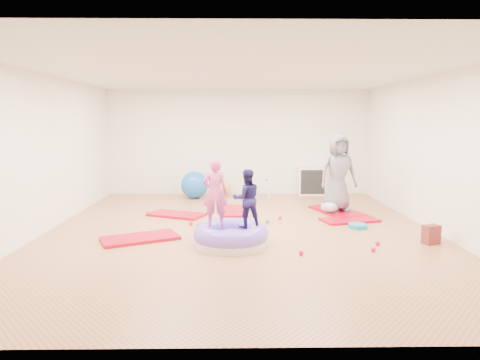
{
  "coord_description": "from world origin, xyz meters",
  "views": [
    {
      "loc": [
        -0.11,
        -7.54,
        2.0
      ],
      "look_at": [
        0.0,
        0.3,
        0.9
      ],
      "focal_mm": 32.0,
      "sensor_mm": 36.0,
      "label": 1
    }
  ],
  "objects": [
    {
      "name": "exercise_ball_orange",
      "position": [
        -0.42,
        3.6,
        0.21
      ],
      "size": [
        0.42,
        0.42,
        0.42
      ],
      "primitive_type": "sphere",
      "color": "gold",
      "rests_on": "ground"
    },
    {
      "name": "inflatable_cushion",
      "position": [
        -0.16,
        -0.86,
        0.15
      ],
      "size": [
        1.21,
        1.21,
        0.38
      ],
      "rotation": [
        0.0,
        0.0,
        -0.26
      ],
      "color": "silver",
      "rests_on": "ground"
    },
    {
      "name": "backpack",
      "position": [
        3.1,
        -0.82,
        0.15
      ],
      "size": [
        0.31,
        0.25,
        0.31
      ],
      "primitive_type": "cube",
      "rotation": [
        0.0,
        0.0,
        0.39
      ],
      "color": "#A6221E",
      "rests_on": "ground"
    },
    {
      "name": "adult_caregiver",
      "position": [
        2.13,
        1.54,
        0.88
      ],
      "size": [
        0.88,
        0.65,
        1.65
      ],
      "primitive_type": "imported",
      "rotation": [
        0.0,
        0.0,
        0.17
      ],
      "color": "slate",
      "rests_on": "gym_mat_rear_right"
    },
    {
      "name": "ball_pit_balls",
      "position": [
        0.32,
        0.06,
        0.04
      ],
      "size": [
        4.26,
        3.07,
        0.07
      ],
      "color": "#F5002F",
      "rests_on": "ground"
    },
    {
      "name": "yellow_toy",
      "position": [
        -0.61,
        -0.94,
        0.02
      ],
      "size": [
        0.21,
        0.21,
        0.03
      ],
      "primitive_type": "cylinder",
      "color": "#FFAA0E",
      "rests_on": "ground"
    },
    {
      "name": "gym_mat_rear_right",
      "position": [
        2.14,
        1.58,
        0.03
      ],
      "size": [
        1.09,
        1.46,
        0.05
      ],
      "primitive_type": "cube",
      "rotation": [
        0.0,
        0.0,
        1.95
      ],
      "color": "#A40015",
      "rests_on": "ground"
    },
    {
      "name": "room",
      "position": [
        0.0,
        0.0,
        1.4
      ],
      "size": [
        7.01,
        8.01,
        2.81
      ],
      "color": "#BE7B52",
      "rests_on": "ground"
    },
    {
      "name": "gym_mat_front_left",
      "position": [
        -1.7,
        -0.51,
        0.03
      ],
      "size": [
        1.41,
        1.11,
        0.05
      ],
      "primitive_type": "cube",
      "rotation": [
        0.0,
        0.0,
        0.44
      ],
      "color": "#A40015",
      "rests_on": "ground"
    },
    {
      "name": "child_navy",
      "position": [
        0.09,
        -0.89,
        0.82
      ],
      "size": [
        0.52,
        0.44,
        0.94
      ],
      "primitive_type": "imported",
      "rotation": [
        0.0,
        0.0,
        3.35
      ],
      "color": "#191547",
      "rests_on": "inflatable_cushion"
    },
    {
      "name": "balance_disc",
      "position": [
        2.2,
        0.2,
        0.04
      ],
      "size": [
        0.35,
        0.35,
        0.08
      ],
      "primitive_type": "cylinder",
      "color": "teal",
      "rests_on": "ground"
    },
    {
      "name": "infant_play_gym",
      "position": [
        0.49,
        3.35,
        0.32
      ],
      "size": [
        0.63,
        0.6,
        0.48
      ],
      "rotation": [
        0.0,
        0.0,
        -0.14
      ],
      "color": "silver",
      "rests_on": "ground"
    },
    {
      "name": "exercise_ball_blue",
      "position": [
        -1.13,
        3.34,
        0.35
      ],
      "size": [
        0.7,
        0.7,
        0.7
      ],
      "primitive_type": "sphere",
      "color": "blue",
      "rests_on": "ground"
    },
    {
      "name": "gym_mat_center_back",
      "position": [
        -0.14,
        1.66,
        0.02
      ],
      "size": [
        0.63,
        1.18,
        0.05
      ],
      "primitive_type": "cube",
      "rotation": [
        0.0,
        0.0,
        1.62
      ],
      "color": "#A40015",
      "rests_on": "ground"
    },
    {
      "name": "infant",
      "position": [
        1.93,
        1.34,
        0.17
      ],
      "size": [
        0.37,
        0.38,
        0.22
      ],
      "color": "#8CB2CF",
      "rests_on": "gym_mat_rear_right"
    },
    {
      "name": "cube_shelf",
      "position": [
        1.98,
        3.79,
        0.37
      ],
      "size": [
        0.75,
        0.37,
        0.75
      ],
      "color": "silver",
      "rests_on": "ground"
    },
    {
      "name": "child_pink",
      "position": [
        -0.42,
        -0.77,
        0.9
      ],
      "size": [
        0.41,
        0.28,
        1.09
      ],
      "primitive_type": "imported",
      "rotation": [
        0.0,
        0.0,
        3.2
      ],
      "color": "#D84683",
      "rests_on": "inflatable_cushion"
    },
    {
      "name": "gym_mat_mid_left",
      "position": [
        -1.33,
        1.31,
        0.02
      ],
      "size": [
        1.3,
        1.0,
        0.05
      ],
      "primitive_type": "cube",
      "rotation": [
        0.0,
        0.0,
        -0.41
      ],
      "color": "#A40015",
      "rests_on": "ground"
    },
    {
      "name": "gym_mat_right",
      "position": [
        2.2,
        0.76,
        0.02
      ],
      "size": [
        1.22,
        0.82,
        0.05
      ],
      "primitive_type": "cube",
      "rotation": [
        0.0,
        0.0,
        0.26
      ],
      "color": "#A40015",
      "rests_on": "ground"
    }
  ]
}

